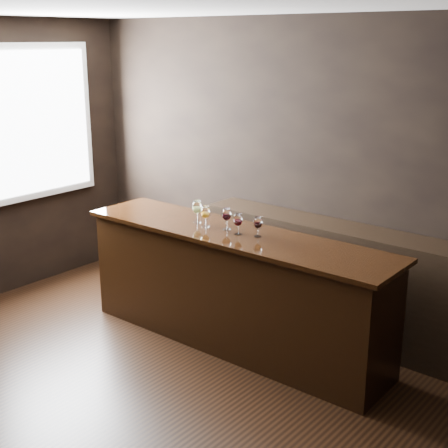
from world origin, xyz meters
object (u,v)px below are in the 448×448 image
Objects in this scene: glass_red_b at (238,220)px; glass_white at (197,208)px; glass_red_a at (227,215)px; glass_red_c at (258,223)px; bar_counter at (234,291)px; glass_amber at (205,213)px; back_bar_shelf at (342,282)px.

glass_white is at bearing 174.86° from glass_red_b.
glass_red_b is at bearing -5.14° from glass_white.
glass_red_a is 1.11× the size of glass_red_c.
glass_red_a is 0.17m from glass_red_b.
glass_red_a is at bearing 1.12° from glass_white.
glass_amber is at bearing -173.38° from bar_counter.
glass_red_a is (0.19, 0.06, 0.00)m from glass_amber.
bar_counter is 0.72m from glass_amber.
glass_amber is (-0.93, -0.78, 0.64)m from back_bar_shelf.
glass_amber is at bearing -140.04° from back_bar_shelf.
bar_counter is at bearing -12.81° from glass_red_a.
back_bar_shelf is 1.46m from glass_white.
bar_counter is 0.66m from glass_red_b.
glass_amber is 0.52m from glass_red_c.
glass_amber is (0.15, -0.05, -0.01)m from glass_white.
glass_red_b reaches higher than bar_counter.
glass_red_a reaches higher than glass_amber.
glass_white is at bearing -178.76° from glass_red_c.
glass_white is 1.18× the size of glass_red_c.
glass_white reaches higher than glass_amber.
bar_counter is at bearing -171.86° from glass_red_c.
glass_red_b reaches higher than back_bar_shelf.
glass_red_a is at bearing -136.01° from back_bar_shelf.
glass_red_c is at bearing 1.24° from glass_white.
glass_red_a is at bearing 162.70° from glass_red_b.
glass_amber is (-0.29, -0.04, 0.66)m from bar_counter.
bar_counter is 15.80× the size of glass_red_b.
glass_red_c is at bearing 7.44° from bar_counter.
glass_red_c is at bearing 1.38° from glass_red_a.
back_bar_shelf is 15.24× the size of glass_amber.
glass_white reaches higher than bar_counter.
glass_red_c is (-0.42, -0.71, 0.63)m from back_bar_shelf.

